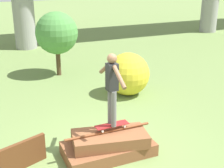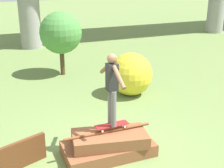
{
  "view_description": "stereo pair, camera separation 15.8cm",
  "coord_description": "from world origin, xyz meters",
  "px_view_note": "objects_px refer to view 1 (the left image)",
  "views": [
    {
      "loc": [
        -2.35,
        -5.59,
        3.88
      ],
      "look_at": [
        0.12,
        0.06,
        1.64
      ],
      "focal_mm": 50.0,
      "sensor_mm": 36.0,
      "label": 1
    },
    {
      "loc": [
        -2.2,
        -5.65,
        3.88
      ],
      "look_at": [
        0.12,
        0.06,
        1.64
      ],
      "focal_mm": 50.0,
      "sensor_mm": 36.0,
      "label": 2
    }
  ],
  "objects_px": {
    "bush_yellow_flowering": "(128,74)",
    "skateboard": "(112,125)",
    "skater": "(112,85)",
    "tree_behind_left": "(57,33)"
  },
  "relations": [
    {
      "from": "bush_yellow_flowering",
      "to": "skateboard",
      "type": "bearing_deg",
      "value": -121.96
    },
    {
      "from": "tree_behind_left",
      "to": "bush_yellow_flowering",
      "type": "relative_size",
      "value": 1.76
    },
    {
      "from": "tree_behind_left",
      "to": "skateboard",
      "type": "bearing_deg",
      "value": -93.0
    },
    {
      "from": "skateboard",
      "to": "bush_yellow_flowering",
      "type": "height_order",
      "value": "bush_yellow_flowering"
    },
    {
      "from": "tree_behind_left",
      "to": "bush_yellow_flowering",
      "type": "xyz_separation_m",
      "value": [
        1.59,
        -2.94,
        -0.96
      ]
    },
    {
      "from": "skater",
      "to": "bush_yellow_flowering",
      "type": "relative_size",
      "value": 1.14
    },
    {
      "from": "tree_behind_left",
      "to": "bush_yellow_flowering",
      "type": "height_order",
      "value": "tree_behind_left"
    },
    {
      "from": "skater",
      "to": "bush_yellow_flowering",
      "type": "height_order",
      "value": "skater"
    },
    {
      "from": "bush_yellow_flowering",
      "to": "tree_behind_left",
      "type": "bearing_deg",
      "value": 118.36
    },
    {
      "from": "skater",
      "to": "bush_yellow_flowering",
      "type": "xyz_separation_m",
      "value": [
        1.9,
        3.05,
        -0.92
      ]
    }
  ]
}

